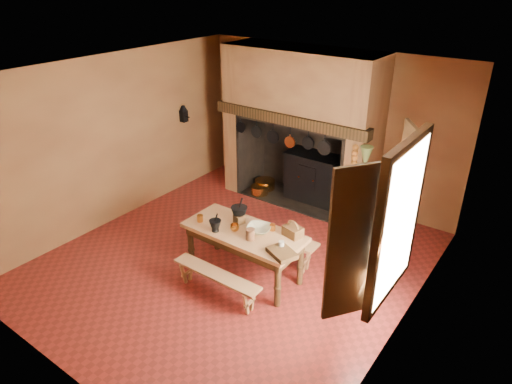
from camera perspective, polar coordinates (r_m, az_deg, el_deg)
floor at (r=6.98m, az=-2.73°, el=-8.57°), size 5.50×5.50×0.00m
ceiling at (r=5.85m, az=-3.32°, el=14.55°), size 5.50×5.50×0.00m
back_wall at (r=8.45m, az=8.86°, el=8.16°), size 5.00×0.02×2.80m
wall_left at (r=8.00m, az=-17.19°, el=6.22°), size 0.02×5.50×2.80m
wall_right at (r=5.26m, az=18.86°, el=-4.76°), size 0.02×5.50×2.80m
wall_front at (r=4.77m, az=-24.45°, el=-9.30°), size 5.00×0.02×2.80m
chimney_breast at (r=8.10m, az=5.68°, el=10.60°), size 2.95×0.96×2.80m
iron_range at (r=8.55m, az=7.24°, el=1.89°), size 1.12×0.55×1.60m
hearth_pans at (r=9.02m, az=0.82°, el=0.72°), size 0.51×0.62×0.20m
hanging_pans at (r=7.85m, az=3.40°, el=6.70°), size 1.92×0.29×0.27m
onion_string at (r=7.26m, az=12.23°, el=4.21°), size 0.12×0.10×0.46m
herb_bunch at (r=7.18m, az=13.56°, el=4.24°), size 0.20×0.20×0.35m
window at (r=4.81m, az=16.14°, el=-3.24°), size 0.39×1.75×1.76m
wall_coffee_mill at (r=8.86m, az=-9.04°, el=9.78°), size 0.23×0.16×0.31m
work_table at (r=6.35m, az=-1.52°, el=-5.71°), size 1.70×0.76×0.74m
bench_front at (r=6.16m, az=-4.95°, el=-10.78°), size 1.34×0.23×0.38m
bench_back at (r=6.89m, az=1.44°, el=-5.61°), size 1.64×0.29×0.46m
mortar_large at (r=6.43m, az=-2.11°, el=-2.72°), size 0.23×0.23×0.40m
mortar_small at (r=6.25m, az=-5.12°, el=-4.15°), size 0.17×0.17×0.29m
coffee_grinder at (r=6.43m, az=-2.11°, el=-3.30°), size 0.19×0.16×0.20m
brass_mug_a at (r=6.52m, az=-7.01°, el=-3.29°), size 0.11×0.11×0.10m
brass_mug_b at (r=6.27m, az=2.08°, el=-4.44°), size 0.11×0.11×0.09m
mixing_bowl at (r=6.24m, az=0.37°, el=-4.64°), size 0.43×0.43×0.08m
stoneware_crock at (r=6.06m, az=-0.72°, el=-5.30°), size 0.16×0.16×0.15m
glass_jar at (r=5.86m, az=3.18°, el=-6.71°), size 0.07×0.07×0.13m
wicker_basket at (r=6.14m, az=4.63°, el=-4.87°), size 0.28×0.23×0.24m
wooden_tray at (r=5.78m, az=3.27°, el=-7.61°), size 0.44×0.39×0.06m
brass_cup at (r=6.26m, az=-2.67°, el=-4.47°), size 0.13×0.13×0.10m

